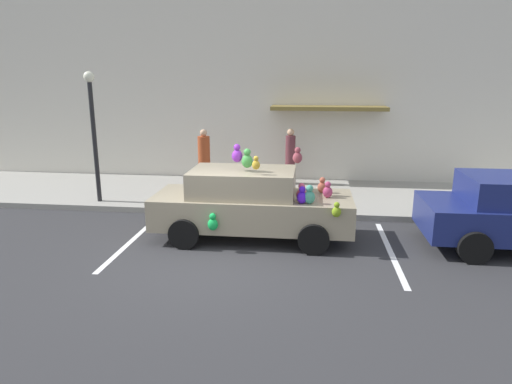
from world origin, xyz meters
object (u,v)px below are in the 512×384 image
at_px(street_lamp_post, 93,123).
at_px(pedestrian_near_shopfront, 204,163).
at_px(plush_covered_car, 251,203).
at_px(teddy_bear_on_sidewalk, 320,199).
at_px(pedestrian_walking_past, 290,158).

distance_m(street_lamp_post, pedestrian_near_shopfront, 3.30).
relative_size(plush_covered_car, pedestrian_near_shopfront, 2.33).
relative_size(teddy_bear_on_sidewalk, pedestrian_near_shopfront, 0.31).
xyz_separation_m(pedestrian_near_shopfront, pedestrian_walking_past, (2.50, 1.29, -0.03)).
bearing_deg(pedestrian_near_shopfront, street_lamp_post, -150.77).
distance_m(teddy_bear_on_sidewalk, pedestrian_walking_past, 3.04).
xyz_separation_m(street_lamp_post, pedestrian_near_shopfront, (2.64, 1.48, -1.30)).
bearing_deg(plush_covered_car, teddy_bear_on_sidewalk, 51.30).
bearing_deg(pedestrian_walking_past, plush_covered_car, -97.60).
distance_m(teddy_bear_on_sidewalk, street_lamp_post, 6.35).
distance_m(plush_covered_car, pedestrian_near_shopfront, 3.97).
bearing_deg(pedestrian_near_shopfront, teddy_bear_on_sidewalk, -24.52).
bearing_deg(pedestrian_near_shopfront, plush_covered_car, -61.96).
relative_size(street_lamp_post, pedestrian_walking_past, 1.97).
bearing_deg(street_lamp_post, teddy_bear_on_sidewalk, -0.74).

